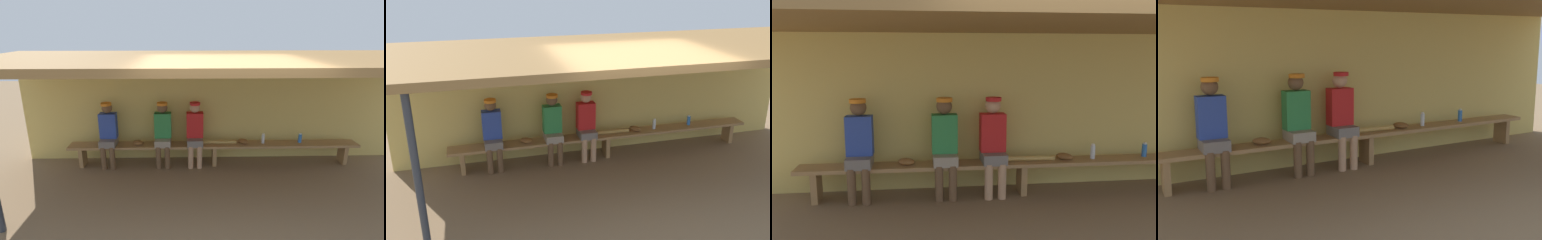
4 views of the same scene
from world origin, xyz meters
TOP-DOWN VIEW (x-y plane):
  - back_wall at (0.00, 2.00)m, footprint 8.00×0.20m
  - dugout_roof at (0.00, 0.70)m, footprint 8.00×2.80m
  - bench at (0.00, 1.55)m, footprint 6.00×0.36m
  - player_rightmost at (-1.06, 1.55)m, footprint 0.34×0.42m
  - player_with_sunglasses at (-2.18, 1.55)m, footprint 0.34×0.42m
  - player_near_post at (-0.41, 1.55)m, footprint 0.34×0.42m
  - water_bottle_clear at (1.81, 1.58)m, footprint 0.07×0.07m
  - water_bottle_blue at (1.02, 1.56)m, footprint 0.06×0.06m
  - baseball_glove_dark_brown at (0.61, 1.56)m, footprint 0.28×0.29m
  - baseball_glove_tan at (-1.58, 1.54)m, footprint 0.29×0.26m
  - baseball_bat at (0.07, 1.55)m, footprint 0.77×0.09m

SIDE VIEW (x-z plane):
  - bench at x=0.00m, z-range 0.16..0.62m
  - baseball_bat at x=0.07m, z-range 0.46..0.53m
  - baseball_glove_dark_brown at x=0.61m, z-range 0.46..0.55m
  - baseball_glove_tan at x=-1.58m, z-range 0.46..0.55m
  - water_bottle_clear at x=1.81m, z-range 0.45..0.66m
  - water_bottle_blue at x=1.02m, z-range 0.45..0.67m
  - player_rightmost at x=-1.06m, z-range 0.07..1.42m
  - player_with_sunglasses at x=-2.18m, z-range 0.07..1.42m
  - player_near_post at x=-0.41m, z-range 0.07..1.42m
  - back_wall at x=0.00m, z-range 0.00..2.20m
  - dugout_roof at x=0.00m, z-range 2.20..2.32m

